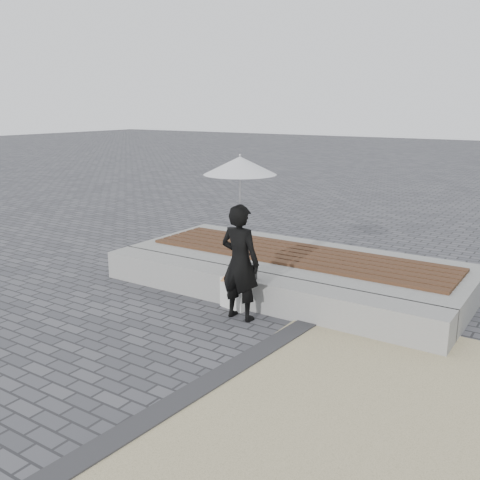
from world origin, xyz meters
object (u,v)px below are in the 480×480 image
object	(u,v)px
parasol	(240,166)
canvas_tote	(235,293)
handbag	(245,271)
seating_ledge	(255,291)
woman	(240,262)

from	to	relation	value
parasol	canvas_tote	xyz separation A→B (m)	(-0.25, 0.25, -1.69)
handbag	canvas_tote	size ratio (longest dim) A/B	0.74
seating_ledge	handbag	distance (m)	0.35
parasol	canvas_tote	world-z (taller)	parasol
canvas_tote	parasol	bearing A→B (deg)	-34.72
woman	parasol	bearing A→B (deg)	1.05
seating_ledge	canvas_tote	xyz separation A→B (m)	(-0.16, -0.24, 0.00)
seating_ledge	parasol	distance (m)	1.76
seating_ledge	parasol	world-z (taller)	parasol
seating_ledge	handbag	world-z (taller)	handbag
handbag	parasol	bearing A→B (deg)	-83.67
woman	handbag	size ratio (longest dim) A/B	4.84
woman	handbag	distance (m)	0.41
woman	seating_ledge	bearing A→B (deg)	-79.00
woman	canvas_tote	bearing A→B (deg)	-43.95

